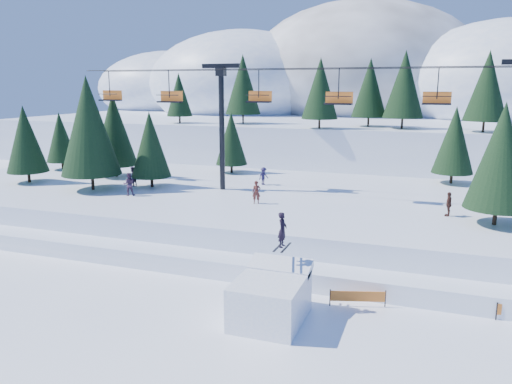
% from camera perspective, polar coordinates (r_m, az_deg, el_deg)
% --- Properties ---
extents(ground, '(160.00, 160.00, 0.00)m').
position_cam_1_polar(ground, '(23.91, -0.83, -15.51)').
color(ground, white).
rests_on(ground, ground).
extents(mid_shelf, '(70.00, 22.00, 2.50)m').
position_cam_1_polar(mid_shelf, '(39.81, 8.19, -2.32)').
color(mid_shelf, white).
rests_on(mid_shelf, ground).
extents(berm, '(70.00, 6.00, 1.10)m').
position_cam_1_polar(berm, '(30.69, 4.41, -8.01)').
color(berm, white).
rests_on(berm, ground).
extents(mountain_ridge, '(119.00, 61.01, 26.46)m').
position_cam_1_polar(mountain_ridge, '(94.07, 12.08, 10.98)').
color(mountain_ridge, white).
rests_on(mountain_ridge, ground).
extents(jump_kicker, '(3.14, 4.36, 5.00)m').
position_cam_1_polar(jump_kicker, '(24.36, 1.73, -11.89)').
color(jump_kicker, white).
rests_on(jump_kicker, ground).
extents(chairlift, '(46.54, 3.21, 10.28)m').
position_cam_1_polar(chairlift, '(38.55, 9.49, 9.33)').
color(chairlift, black).
rests_on(chairlift, mid_shelf).
extents(conifer_stand, '(61.63, 17.26, 9.40)m').
position_cam_1_polar(conifer_stand, '(38.57, 12.43, 5.61)').
color(conifer_stand, black).
rests_on(conifer_stand, mid_shelf).
extents(distant_skiers, '(34.00, 8.75, 1.81)m').
position_cam_1_polar(distant_skiers, '(39.41, -0.03, 0.77)').
color(distant_skiers, '#281F37').
rests_on(distant_skiers, mid_shelf).
extents(banner_near, '(2.75, 0.85, 0.90)m').
position_cam_1_polar(banner_near, '(26.48, 11.54, -11.62)').
color(banner_near, black).
rests_on(banner_near, ground).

